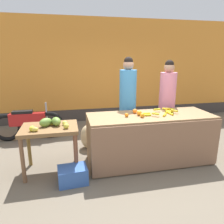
% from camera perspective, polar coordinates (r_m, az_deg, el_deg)
% --- Properties ---
extents(ground_plane, '(24.00, 24.00, 0.00)m').
position_cam_1_polar(ground_plane, '(3.99, 5.60, -13.47)').
color(ground_plane, '#665B4C').
extents(market_wall_back, '(9.36, 0.23, 2.99)m').
position_cam_1_polar(market_wall_back, '(6.37, -2.17, 10.98)').
color(market_wall_back, orange).
rests_on(market_wall_back, ground).
extents(fruit_stall_counter, '(2.24, 0.84, 0.89)m').
position_cam_1_polar(fruit_stall_counter, '(3.89, 10.35, -7.15)').
color(fruit_stall_counter, olive).
rests_on(fruit_stall_counter, ground).
extents(side_table_wooden, '(0.90, 0.65, 0.79)m').
position_cam_1_polar(side_table_wooden, '(3.57, -16.69, -5.74)').
color(side_table_wooden, brown).
rests_on(side_table_wooden, ground).
extents(banana_bunch_pile, '(0.74, 0.49, 0.07)m').
position_cam_1_polar(banana_bunch_pile, '(3.91, 14.03, 0.07)').
color(banana_bunch_pile, yellow).
rests_on(banana_bunch_pile, fruit_stall_counter).
extents(orange_pile, '(0.32, 0.36, 0.09)m').
position_cam_1_polar(orange_pile, '(3.67, 6.78, -0.36)').
color(orange_pile, orange).
rests_on(orange_pile, fruit_stall_counter).
extents(mango_papaya_pile, '(0.63, 0.40, 0.14)m').
position_cam_1_polar(mango_papaya_pile, '(3.51, -16.46, -2.88)').
color(mango_papaya_pile, yellow).
rests_on(mango_papaya_pile, side_table_wooden).
extents(vendor_woman_blue_shirt, '(0.34, 0.34, 1.90)m').
position_cam_1_polar(vendor_woman_blue_shirt, '(4.27, 4.31, 2.24)').
color(vendor_woman_blue_shirt, '#33333D').
rests_on(vendor_woman_blue_shirt, ground).
extents(vendor_woman_pink_shirt, '(0.34, 0.34, 1.84)m').
position_cam_1_polar(vendor_woman_pink_shirt, '(4.57, 14.81, 2.21)').
color(vendor_woman_pink_shirt, '#33333D').
rests_on(vendor_woman_pink_shirt, ground).
extents(parked_motorcycle, '(1.60, 0.18, 0.88)m').
position_cam_1_polar(parked_motorcycle, '(5.22, -22.05, -2.86)').
color(parked_motorcycle, black).
rests_on(parked_motorcycle, ground).
extents(produce_crate, '(0.46, 0.35, 0.26)m').
position_cam_1_polar(produce_crate, '(3.39, -10.72, -16.66)').
color(produce_crate, '#3359A5').
rests_on(produce_crate, ground).
extents(produce_sack, '(0.46, 0.47, 0.51)m').
position_cam_1_polar(produce_sack, '(4.46, -6.51, -6.77)').
color(produce_sack, tan).
rests_on(produce_sack, ground).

